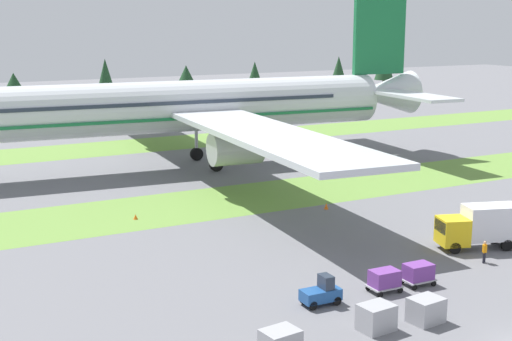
# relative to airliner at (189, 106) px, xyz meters

# --- Properties ---
(grass_strip_near) EXTENTS (320.00, 12.15, 0.01)m
(grass_strip_near) POSITION_rel_airliner_xyz_m (-2.85, -17.97, -7.81)
(grass_strip_near) COLOR olive
(grass_strip_near) RESTS_ON ground
(grass_strip_far) EXTENTS (320.00, 12.15, 0.01)m
(grass_strip_far) POSITION_rel_airliner_xyz_m (-2.85, 18.34, -7.81)
(grass_strip_far) COLOR olive
(grass_strip_far) RESTS_ON ground
(airliner) EXTENTS (66.31, 81.52, 21.81)m
(airliner) POSITION_rel_airliner_xyz_m (0.00, 0.00, 0.00)
(airliner) COLOR silver
(airliner) RESTS_ON ground
(baggage_tug) EXTENTS (2.64, 1.38, 1.97)m
(baggage_tug) POSITION_rel_airliner_xyz_m (-9.96, -45.71, -7.00)
(baggage_tug) COLOR #1E4C8E
(baggage_tug) RESTS_ON ground
(cargo_dolly_lead) EXTENTS (2.24, 1.57, 1.55)m
(cargo_dolly_lead) POSITION_rel_airliner_xyz_m (-4.94, -45.86, -6.89)
(cargo_dolly_lead) COLOR #A3A3A8
(cargo_dolly_lead) RESTS_ON ground
(cargo_dolly_second) EXTENTS (2.24, 1.57, 1.55)m
(cargo_dolly_second) POSITION_rel_airliner_xyz_m (-2.04, -45.94, -6.89)
(cargo_dolly_second) COLOR #A3A3A8
(cargo_dolly_second) RESTS_ON ground
(catering_truck) EXTENTS (7.33, 4.36, 3.58)m
(catering_truck) POSITION_rel_airliner_xyz_m (7.95, -41.86, -5.86)
(catering_truck) COLOR yellow
(catering_truck) RESTS_ON ground
(ground_crew_marshaller) EXTENTS (0.49, 0.36, 1.74)m
(ground_crew_marshaller) POSITION_rel_airliner_xyz_m (5.58, -44.67, -6.87)
(ground_crew_marshaller) COLOR black
(ground_crew_marshaller) RESTS_ON ground
(uld_container_1) EXTENTS (2.16, 1.80, 1.55)m
(uld_container_1) POSITION_rel_airliner_xyz_m (-5.81, -51.06, -7.04)
(uld_container_1) COLOR #A3A3A8
(uld_container_1) RESTS_ON ground
(uld_container_2) EXTENTS (2.13, 1.77, 1.62)m
(uld_container_2) POSITION_rel_airliner_xyz_m (-9.26, -50.60, -7.00)
(uld_container_2) COLOR #A3A3A8
(uld_container_2) RESTS_ON ground
(taxiway_marker_0) EXTENTS (0.44, 0.44, 0.48)m
(taxiway_marker_0) POSITION_rel_airliner_xyz_m (-14.07, -20.29, -7.58)
(taxiway_marker_0) COLOR orange
(taxiway_marker_0) RESTS_ON ground
(taxiway_marker_1) EXTENTS (0.44, 0.44, 0.63)m
(taxiway_marker_1) POSITION_rel_airliner_xyz_m (3.76, -25.60, -7.50)
(taxiway_marker_1) COLOR orange
(taxiway_marker_1) RESTS_ON ground
(distant_tree_line) EXTENTS (176.46, 11.09, 11.68)m
(distant_tree_line) POSITION_rel_airliner_xyz_m (-8.08, 63.60, -1.55)
(distant_tree_line) COLOR #4C3823
(distant_tree_line) RESTS_ON ground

